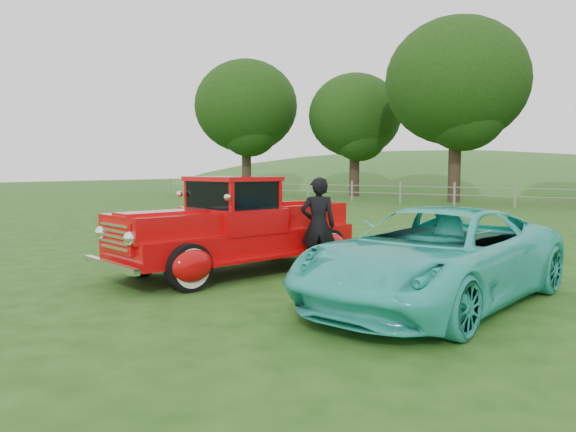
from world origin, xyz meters
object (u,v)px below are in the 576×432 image
Objects in this scene: tree_mid_west at (355,116)px; man at (318,225)px; tree_far_west at (246,107)px; red_pickup at (235,230)px; tree_near_west at (457,82)px; teal_sedan at (435,256)px.

tree_mid_west is 29.63m from man.
tree_far_west reaches higher than red_pickup.
man is (5.00, -23.21, -5.91)m from tree_near_west.
teal_sedan is (23.60, -25.29, -5.80)m from tree_far_west.
man is at bearing 164.27° from teal_sedan.
tree_near_west reaches higher than teal_sedan.
tree_mid_west is 1.72× the size of teal_sedan.
tree_near_west is 26.18m from teal_sedan.
teal_sedan is (3.90, -0.28, -0.11)m from red_pickup.
red_pickup reaches higher than teal_sedan.
tree_near_west reaches higher than tree_mid_west.
red_pickup is 2.97× the size of man.
man is at bearing -77.85° from tree_near_west.
man is at bearing -63.62° from tree_mid_west.
teal_sedan is at bearing 9.88° from red_pickup.
tree_mid_west is 8.63m from tree_near_west.
tree_far_west is 8.30m from tree_mid_west.
red_pickup reaches higher than man.
man reaches higher than teal_sedan.
man is at bearing 45.81° from red_pickup.
tree_near_west is 24.47m from man.
tree_near_west is (8.00, -3.00, 1.25)m from tree_mid_west.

